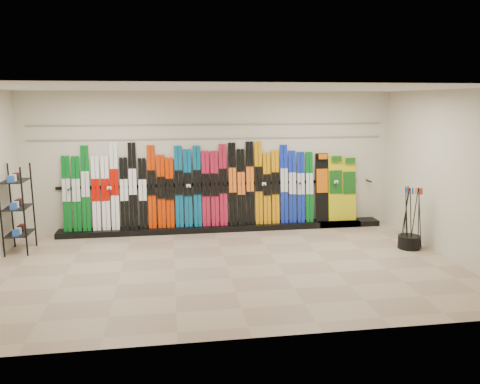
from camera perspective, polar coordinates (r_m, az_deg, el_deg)
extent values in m
plane|color=gray|center=(8.14, -1.62, -9.05)|extent=(8.00, 8.00, 0.00)
plane|color=beige|center=(10.21, -3.38, 3.75)|extent=(8.00, 0.00, 8.00)
plane|color=beige|center=(9.14, 24.10, 1.92)|extent=(0.00, 5.00, 5.00)
plane|color=silver|center=(7.65, -1.75, 12.56)|extent=(8.00, 8.00, 0.00)
cube|color=black|center=(10.31, -1.93, -4.35)|extent=(8.00, 0.40, 0.12)
cube|color=#06601A|center=(10.33, -20.39, -0.21)|extent=(0.17, 0.24, 1.57)
cube|color=#06601A|center=(10.29, -19.32, -0.21)|extent=(0.17, 0.23, 1.56)
cube|color=#06601A|center=(10.25, -18.30, 0.43)|extent=(0.17, 0.26, 1.77)
cube|color=white|center=(10.23, -17.16, -0.18)|extent=(0.17, 0.23, 1.55)
cube|color=white|center=(10.20, -16.08, -0.14)|extent=(0.17, 0.23, 1.55)
cube|color=white|center=(10.17, -15.05, 0.68)|extent=(0.17, 0.27, 1.83)
cube|color=black|center=(10.16, -13.94, -0.18)|extent=(0.17, 0.23, 1.51)
cube|color=black|center=(10.13, -12.94, 0.72)|extent=(0.17, 0.27, 1.82)
cube|color=black|center=(10.13, -11.77, -0.18)|extent=(0.17, 0.22, 1.49)
cube|color=red|center=(10.11, -10.72, 0.62)|extent=(0.17, 0.26, 1.76)
cube|color=red|center=(10.11, -9.59, 0.08)|extent=(0.17, 0.23, 1.56)
cube|color=red|center=(10.11, -8.55, -0.08)|extent=(0.17, 0.22, 1.49)
cube|color=#085483|center=(10.11, -7.47, 0.65)|extent=(0.17, 0.26, 1.74)
cube|color=#085483|center=(10.11, -6.36, 0.47)|extent=(0.17, 0.25, 1.66)
cube|color=#085483|center=(10.12, -5.23, 0.71)|extent=(0.17, 0.26, 1.74)
cube|color=#B31434|center=(10.13, -4.19, 0.42)|extent=(0.17, 0.24, 1.62)
cube|color=#B31434|center=(10.15, -3.10, 0.43)|extent=(0.17, 0.24, 1.62)
cube|color=#B31434|center=(10.17, -2.06, 0.86)|extent=(0.17, 0.26, 1.76)
cube|color=black|center=(10.19, -0.91, 0.97)|extent=(0.17, 0.27, 1.79)
cube|color=black|center=(10.22, 0.15, 0.61)|extent=(0.17, 0.25, 1.65)
cube|color=black|center=(10.25, 1.23, 1.09)|extent=(0.17, 0.27, 1.81)
cube|color=orange|center=(10.28, 2.29, 1.11)|extent=(0.17, 0.27, 1.80)
cube|color=orange|center=(10.33, 3.31, 0.45)|extent=(0.17, 0.23, 1.56)
cube|color=orange|center=(10.36, 4.35, 0.64)|extent=(0.17, 0.24, 1.62)
cube|color=#1026A9|center=(10.41, 5.40, 0.97)|extent=(0.17, 0.26, 1.73)
cube|color=#1026A9|center=(10.46, 6.40, 0.63)|extent=(0.17, 0.24, 1.60)
cube|color=#1026A9|center=(10.51, 7.43, 0.58)|extent=(0.17, 0.24, 1.57)
cube|color=#06601A|center=(10.57, 8.46, 0.60)|extent=(0.17, 0.23, 1.56)
cube|color=black|center=(10.67, 9.94, 0.55)|extent=(0.29, 0.24, 1.53)
cube|color=gold|center=(10.78, 11.56, 0.45)|extent=(0.33, 0.23, 1.47)
cube|color=gold|center=(10.90, 13.14, 0.37)|extent=(0.32, 0.22, 1.42)
cube|color=black|center=(9.63, -25.50, -1.87)|extent=(0.40, 0.60, 1.65)
cylinder|color=black|center=(9.62, 19.91, -5.75)|extent=(0.42, 0.42, 0.25)
cylinder|color=black|center=(9.43, 20.93, -3.10)|extent=(0.03, 0.12, 1.18)
cylinder|color=black|center=(9.46, 20.44, -3.02)|extent=(0.15, 0.10, 1.17)
cylinder|color=black|center=(9.43, 20.10, -3.04)|extent=(0.13, 0.02, 1.18)
cylinder|color=black|center=(9.59, 19.52, -2.77)|extent=(0.05, 0.05, 1.18)
cylinder|color=black|center=(9.43, 19.66, -3.02)|extent=(0.14, 0.04, 1.18)
cylinder|color=black|center=(9.47, 21.08, -3.06)|extent=(0.12, 0.09, 1.18)
cylinder|color=black|center=(9.41, 19.42, -3.03)|extent=(0.07, 0.14, 1.17)
cylinder|color=black|center=(9.53, 19.58, -2.86)|extent=(0.09, 0.05, 1.18)
cube|color=gray|center=(10.14, -3.40, 6.53)|extent=(7.60, 0.02, 0.03)
cube|color=gray|center=(10.12, -3.42, 8.23)|extent=(7.60, 0.02, 0.03)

